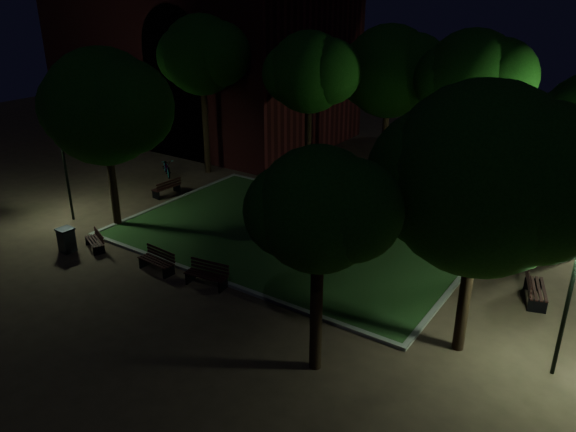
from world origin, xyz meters
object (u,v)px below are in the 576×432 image
object	(u,v)px
bench_near_right	(207,275)
bench_far_side	(421,200)
monument	(293,217)
bench_right_side	(534,289)
bicycle	(167,167)
bench_near_left	(157,261)
bench_west_near	(96,241)
bench_left_side	(167,188)
trash_bin	(67,240)

from	to	relation	value
bench_near_right	bench_far_side	distance (m)	12.56
monument	bench_right_side	bearing A→B (deg)	1.35
bench_right_side	bicycle	world-z (taller)	bicycle
bench_near_left	bench_west_near	distance (m)	3.66
bench_west_near	bench_left_side	world-z (taller)	bench_left_side
bench_near_right	bench_left_side	size ratio (longest dim) A/B	1.05
bench_near_left	bench_near_right	distance (m)	2.42
bench_left_side	bicycle	xyz separation A→B (m)	(-2.49, 2.45, 0.10)
bench_far_side	trash_bin	world-z (taller)	trash_bin
bench_near_right	trash_bin	size ratio (longest dim) A/B	1.64
monument	trash_bin	size ratio (longest dim) A/B	3.01
bench_near_right	trash_bin	bearing A→B (deg)	-178.70
bench_near_left	bench_left_side	xyz separation A→B (m)	(-5.88, 6.31, -0.00)
bench_right_side	bench_near_right	bearing A→B (deg)	101.61
monument	bench_right_side	size ratio (longest dim) A/B	1.65
monument	trash_bin	world-z (taller)	monument
bench_left_side	bench_right_side	distance (m)	18.77
monument	bicycle	distance (m)	11.41
trash_bin	bench_far_side	bearing A→B (deg)	51.13
bench_right_side	bicycle	xyz separation A→B (m)	(-21.26, 2.76, 0.04)
trash_bin	bench_near_left	bearing A→B (deg)	11.77
bench_west_near	bicycle	world-z (taller)	bicycle
bench_near_right	trash_bin	xyz separation A→B (m)	(-6.89, -1.18, 0.11)
monument	bench_near_right	distance (m)	5.54
bench_near_left	bench_west_near	size ratio (longest dim) A/B	1.13
bench_west_near	bench_left_side	distance (m)	6.78
bench_west_near	bicycle	distance (m)	10.03
bench_near_left	bench_left_side	world-z (taller)	bench_near_left
monument	bench_near_left	distance (m)	6.35
bench_left_side	bench_right_side	xyz separation A→B (m)	(18.77, -0.31, 0.05)
bench_left_side	bench_west_near	bearing A→B (deg)	24.31
bench_near_left	trash_bin	world-z (taller)	trash_bin
trash_bin	bicycle	bearing A→B (deg)	111.90
bench_near_left	bench_far_side	bearing A→B (deg)	67.21
bench_near_right	bench_right_side	world-z (taller)	bench_right_side
bench_west_near	bicycle	xyz separation A→B (m)	(-4.71, 8.86, 0.15)
bench_near_left	bench_west_near	bearing A→B (deg)	-174.58
trash_bin	bicycle	distance (m)	10.44
bench_left_side	bicycle	size ratio (longest dim) A/B	0.85
bench_near_left	bicycle	world-z (taller)	bicycle
bench_right_side	bicycle	size ratio (longest dim) A/B	0.98
monument	bench_west_near	world-z (taller)	monument
trash_bin	bench_near_right	bearing A→B (deg)	9.69
bench_near_left	bench_right_side	bearing A→B (deg)	28.80
monument	trash_bin	xyz separation A→B (m)	(-7.11, -6.69, -0.42)
bench_near_right	bench_west_near	size ratio (longest dim) A/B	1.18
bench_far_side	bench_right_side	bearing A→B (deg)	161.18
bench_right_side	bench_left_side	bearing A→B (deg)	71.89
monument	bench_left_side	xyz separation A→B (m)	(-8.51, 0.55, -0.54)
bench_near_left	bench_right_side	xyz separation A→B (m)	(12.89, 6.00, 0.05)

